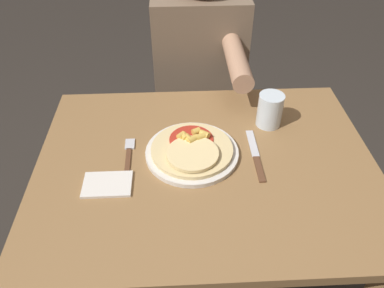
# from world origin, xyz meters

# --- Properties ---
(dining_table) EXTENTS (0.97, 0.74, 0.76)m
(dining_table) POSITION_xyz_m (0.00, 0.00, 0.62)
(dining_table) COLOR olive
(dining_table) RESTS_ON ground_plane
(plate) EXTENTS (0.27, 0.27, 0.01)m
(plate) POSITION_xyz_m (-0.04, 0.03, 0.77)
(plate) COLOR silver
(plate) RESTS_ON dining_table
(pizza) EXTENTS (0.24, 0.24, 0.04)m
(pizza) POSITION_xyz_m (-0.04, 0.03, 0.79)
(pizza) COLOR #E0C689
(pizza) RESTS_ON plate
(fork) EXTENTS (0.03, 0.18, 0.00)m
(fork) POSITION_xyz_m (-0.22, 0.03, 0.76)
(fork) COLOR brown
(fork) RESTS_ON dining_table
(knife) EXTENTS (0.02, 0.22, 0.00)m
(knife) POSITION_xyz_m (0.14, 0.02, 0.76)
(knife) COLOR brown
(knife) RESTS_ON dining_table
(drinking_glass) EXTENTS (0.08, 0.08, 0.11)m
(drinking_glass) POSITION_xyz_m (0.21, 0.17, 0.81)
(drinking_glass) COLOR silver
(drinking_glass) RESTS_ON dining_table
(napkin) EXTENTS (0.13, 0.09, 0.01)m
(napkin) POSITION_xyz_m (-0.27, -0.08, 0.76)
(napkin) COLOR silver
(napkin) RESTS_ON dining_table
(person_diner) EXTENTS (0.37, 0.52, 1.20)m
(person_diner) POSITION_xyz_m (0.02, 0.63, 0.71)
(person_diner) COLOR #2D2D38
(person_diner) RESTS_ON ground_plane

